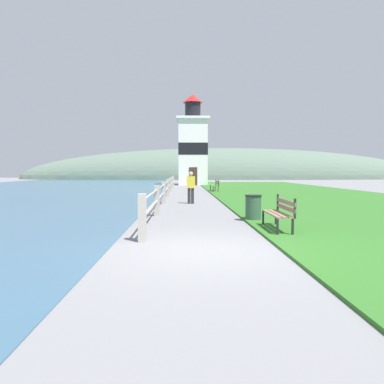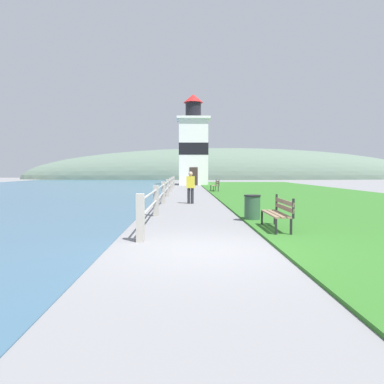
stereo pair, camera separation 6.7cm
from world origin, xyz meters
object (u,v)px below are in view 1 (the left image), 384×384
Objects in this scene: park_bench_near at (280,211)px; lighthouse at (193,147)px; park_bench_midway at (215,185)px; trash_bin at (253,208)px; person_strolling at (191,186)px.

park_bench_near is 33.08m from lighthouse.
park_bench_near and park_bench_midway have the same top height.
park_bench_midway is 16.83m from trash_bin.
person_strolling is at bearing 106.23° from trash_bin.
trash_bin is (-0.33, 2.05, -0.11)m from park_bench_near.
park_bench_near is 2.08m from trash_bin.
person_strolling is at bearing -74.66° from park_bench_near.
park_bench_near is 1.14× the size of person_strolling.
park_bench_near is 8.73m from person_strolling.
trash_bin is (-0.27, -16.83, -0.11)m from park_bench_midway.
park_bench_midway is at bearing 89.10° from trash_bin.
person_strolling reaches higher than park_bench_near.
person_strolling reaches higher than trash_bin.
park_bench_midway is 1.05× the size of person_strolling.
lighthouse reaches higher than person_strolling.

